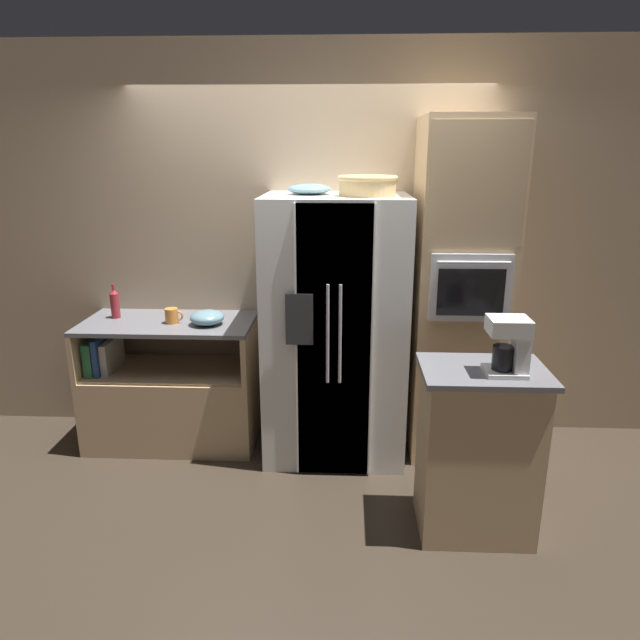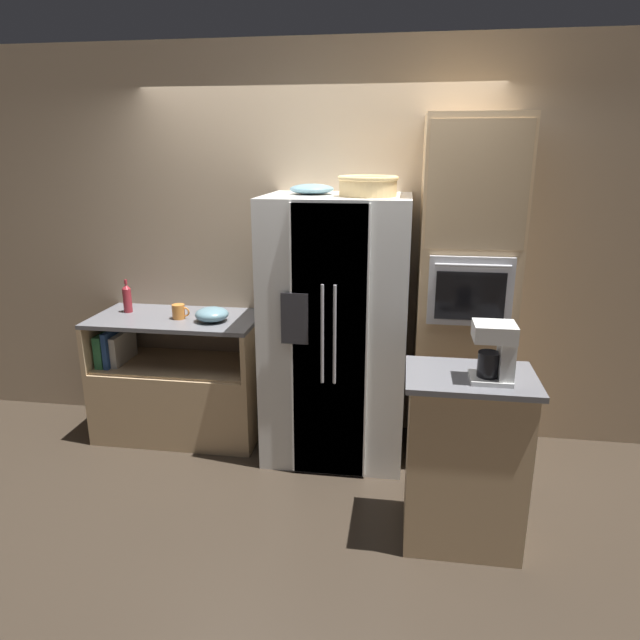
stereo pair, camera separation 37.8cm
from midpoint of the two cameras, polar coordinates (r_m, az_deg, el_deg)
The scene contains 12 objects.
ground_plane at distance 4.22m, azimuth 1.35°, elevation -12.79°, with size 20.00×20.00×0.00m, color #382D23.
wall_back at distance 4.19m, azimuth 2.29°, elevation 7.37°, with size 12.00×0.06×2.80m.
counter_left at distance 4.40m, azimuth -11.49°, elevation -7.01°, with size 1.20×0.62×0.92m.
refrigerator at distance 3.89m, azimuth 4.43°, elevation -1.01°, with size 0.95×0.80×1.80m.
wall_oven at distance 3.93m, azimuth 16.91°, elevation 2.23°, with size 0.61×0.68×2.28m.
island_counter at distance 3.27m, azimuth 17.58°, elevation -13.16°, with size 0.66×0.48×0.97m.
wicker_basket at distance 3.64m, azimuth 7.87°, elevation 13.20°, with size 0.38×0.38×0.12m.
fruit_bowl at distance 3.79m, azimuth 2.10°, elevation 12.95°, with size 0.29×0.29×0.07m.
bottle_tall at distance 4.38m, azimuth -16.42°, elevation 2.11°, with size 0.06×0.06×0.25m.
mug at distance 4.13m, azimuth -11.41°, elevation 0.79°, with size 0.13×0.09×0.10m.
mixing_bowl at distance 4.03m, azimuth -8.15°, elevation 0.53°, with size 0.23×0.23×0.10m.
coffee_maker at distance 2.97m, azimuth 20.86°, elevation -2.90°, with size 0.20×0.18×0.30m.
Camera 2 is at (0.64, -3.63, 2.07)m, focal length 32.00 mm.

